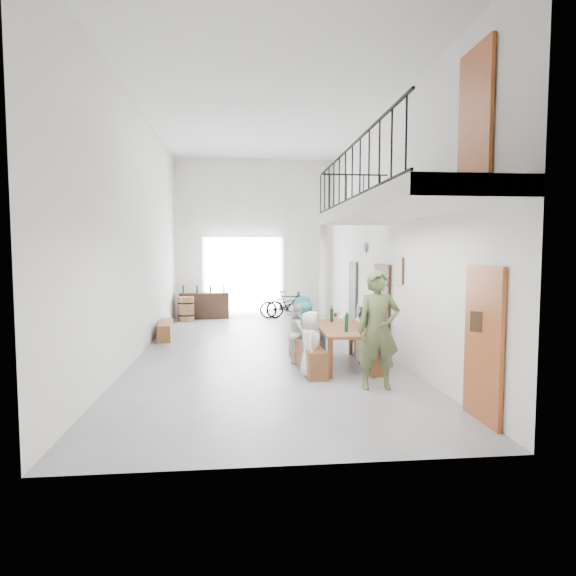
{
  "coord_description": "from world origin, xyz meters",
  "views": [
    {
      "loc": [
        -0.54,
        -10.95,
        2.28
      ],
      "look_at": [
        0.52,
        -0.5,
        1.49
      ],
      "focal_mm": 30.0,
      "sensor_mm": 36.0,
      "label": 1
    }
  ],
  "objects": [
    {
      "name": "guest_right_b",
      "position": [
        2.05,
        -1.39,
        0.6
      ],
      "size": [
        0.78,
        1.15,
        1.19
      ],
      "primitive_type": "imported",
      "rotation": [
        0.0,
        0.0,
        -2.0
      ],
      "color": "black",
      "rests_on": "ground"
    },
    {
      "name": "bicycle_far",
      "position": [
        1.15,
        5.37,
        0.47
      ],
      "size": [
        1.61,
        0.61,
        0.95
      ],
      "primitive_type": "imported",
      "rotation": [
        0.0,
        0.0,
        1.46
      ],
      "color": "black",
      "rests_on": "ground"
    },
    {
      "name": "bench_inner",
      "position": [
        0.78,
        -1.64,
        0.25
      ],
      "size": [
        0.48,
        2.23,
        0.51
      ],
      "primitive_type": "cube",
      "rotation": [
        0.0,
        0.0,
        0.06
      ],
      "color": "brown",
      "rests_on": "ground"
    },
    {
      "name": "bench_wall",
      "position": [
        2.03,
        -1.61,
        0.21
      ],
      "size": [
        0.38,
        1.88,
        0.43
      ],
      "primitive_type": "cube",
      "rotation": [
        0.0,
        0.0,
        -0.08
      ],
      "color": "brown",
      "rests_on": "ground"
    },
    {
      "name": "oak_barrel",
      "position": [
        -2.3,
        5.11,
        0.4
      ],
      "size": [
        0.55,
        0.55,
        0.81
      ],
      "color": "olive",
      "rests_on": "ground"
    },
    {
      "name": "guest_left_a",
      "position": [
        0.75,
        -2.37,
        0.6
      ],
      "size": [
        0.49,
        0.65,
        1.21
      ],
      "primitive_type": "imported",
      "rotation": [
        0.0,
        0.0,
        1.38
      ],
      "color": "silver",
      "rests_on": "ground"
    },
    {
      "name": "guest_left_b",
      "position": [
        0.77,
        -1.78,
        0.66
      ],
      "size": [
        0.47,
        0.56,
        1.32
      ],
      "primitive_type": "imported",
      "rotation": [
        0.0,
        0.0,
        1.93
      ],
      "color": "#246F78",
      "rests_on": "ground"
    },
    {
      "name": "right_wall_decor",
      "position": [
        2.7,
        -1.87,
        1.74
      ],
      "size": [
        0.07,
        8.28,
        5.07
      ],
      "color": "#954721",
      "rests_on": "ground"
    },
    {
      "name": "potted_plant",
      "position": [
        2.45,
        0.9,
        0.24
      ],
      "size": [
        0.46,
        0.4,
        0.48
      ],
      "primitive_type": "imported",
      "rotation": [
        0.0,
        0.0,
        0.08
      ],
      "color": "#184816",
      "rests_on": "ground"
    },
    {
      "name": "room_walls",
      "position": [
        0.0,
        0.0,
        3.55
      ],
      "size": [
        12.0,
        12.0,
        12.0
      ],
      "color": "white",
      "rests_on": "ground"
    },
    {
      "name": "side_bench",
      "position": [
        -2.5,
        1.95,
        0.22
      ],
      "size": [
        0.47,
        1.56,
        0.43
      ],
      "primitive_type": "cube",
      "rotation": [
        0.0,
        0.0,
        0.09
      ],
      "color": "brown",
      "rests_on": "ground"
    },
    {
      "name": "counter_bottles",
      "position": [
        -1.75,
        5.65,
        1.02
      ],
      "size": [
        1.42,
        0.21,
        0.28
      ],
      "color": "black",
      "rests_on": "serving_counter"
    },
    {
      "name": "guest_right_c",
      "position": [
        2.14,
        -0.78,
        0.6
      ],
      "size": [
        0.59,
        0.69,
        1.19
      ],
      "primitive_type": "imported",
      "rotation": [
        0.0,
        0.0,
        -1.14
      ],
      "color": "silver",
      "rests_on": "ground"
    },
    {
      "name": "floor",
      "position": [
        0.0,
        0.0,
        0.0
      ],
      "size": [
        12.0,
        12.0,
        0.0
      ],
      "primitive_type": "plane",
      "color": "slate",
      "rests_on": "ground"
    },
    {
      "name": "tasting_table",
      "position": [
        1.5,
        -1.55,
        0.71
      ],
      "size": [
        1.0,
        2.34,
        0.79
      ],
      "rotation": [
        0.0,
        0.0,
        -0.02
      ],
      "color": "brown",
      "rests_on": "ground"
    },
    {
      "name": "balcony",
      "position": [
        1.98,
        -3.13,
        2.96
      ],
      "size": [
        1.52,
        5.62,
        4.0
      ],
      "color": "white",
      "rests_on": "ground"
    },
    {
      "name": "guest_left_d",
      "position": [
        0.82,
        -0.69,
        0.66
      ],
      "size": [
        0.74,
        0.97,
        1.32
      ],
      "primitive_type": "imported",
      "rotation": [
        0.0,
        0.0,
        1.9
      ],
      "color": "#246F78",
      "rests_on": "ground"
    },
    {
      "name": "guest_right_a",
      "position": [
        2.08,
        -2.05,
        0.55
      ],
      "size": [
        0.27,
        0.64,
        1.09
      ],
      "primitive_type": "imported",
      "rotation": [
        0.0,
        0.0,
        -1.57
      ],
      "color": "red",
      "rests_on": "ground"
    },
    {
      "name": "guest_left_c",
      "position": [
        0.71,
        -1.18,
        0.61
      ],
      "size": [
        0.62,
        0.71,
        1.22
      ],
      "primitive_type": "imported",
      "rotation": [
        0.0,
        0.0,
        1.27
      ],
      "color": "silver",
      "rests_on": "ground"
    },
    {
      "name": "serving_counter",
      "position": [
        -1.75,
        5.65,
        0.44
      ],
      "size": [
        1.71,
        0.67,
        0.88
      ],
      "primitive_type": "cube",
      "rotation": [
        0.0,
        0.0,
        0.12
      ],
      "color": "#3A2016",
      "rests_on": "ground"
    },
    {
      "name": "tableware",
      "position": [
        1.53,
        -1.37,
        0.93
      ],
      "size": [
        0.38,
        1.56,
        0.35
      ],
      "color": "black",
      "rests_on": "tasting_table"
    },
    {
      "name": "bicycle_near",
      "position": [
        1.02,
        5.37,
        0.46
      ],
      "size": [
        1.81,
        0.81,
        0.92
      ],
      "primitive_type": "imported",
      "rotation": [
        0.0,
        0.0,
        1.45
      ],
      "color": "black",
      "rests_on": "ground"
    },
    {
      "name": "host_standing",
      "position": [
        1.75,
        -3.24,
        0.99
      ],
      "size": [
        0.75,
        0.51,
        1.98
      ],
      "primitive_type": "imported",
      "rotation": [
        0.0,
        0.0,
        -0.06
      ],
      "color": "#4D5831",
      "rests_on": "ground"
    },
    {
      "name": "gateway_portal",
      "position": [
        -0.4,
        5.94,
        1.4
      ],
      "size": [
        2.8,
        0.08,
        2.8
      ],
      "primitive_type": "cube",
      "color": "white",
      "rests_on": "ground"
    }
  ]
}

